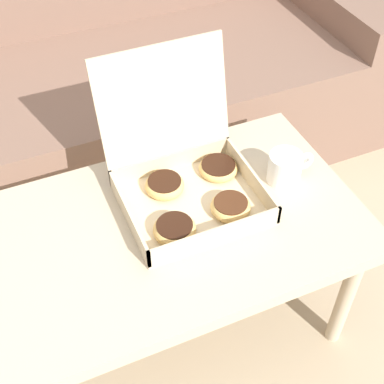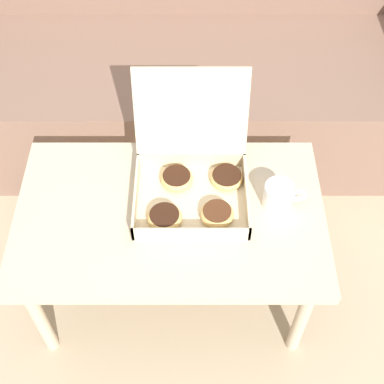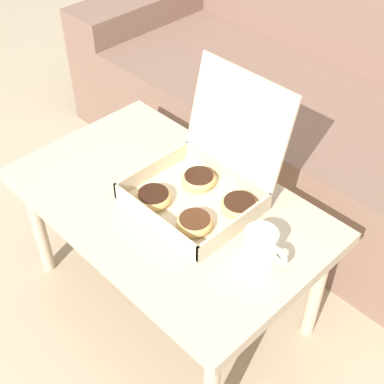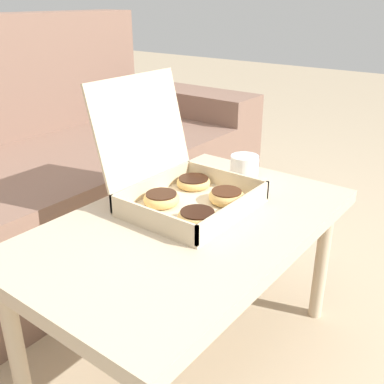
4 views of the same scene
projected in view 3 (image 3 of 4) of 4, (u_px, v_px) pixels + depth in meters
The scene contains 5 objects.
ground_plane at pixel (186, 285), 1.93m from camera, with size 12.00×12.00×0.00m, color tan.
couch at pixel (335, 121), 2.16m from camera, with size 2.34×0.86×0.96m.
coffee_table at pixel (168, 212), 1.61m from camera, with size 0.96×0.58×0.47m.
pastry_box at pixel (202, 185), 1.54m from camera, with size 0.35×0.37×0.35m.
coffee_mug at pixel (261, 245), 1.39m from camera, with size 0.13×0.09×0.09m.
Camera 3 is at (0.88, -0.83, 1.54)m, focal length 50.00 mm.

